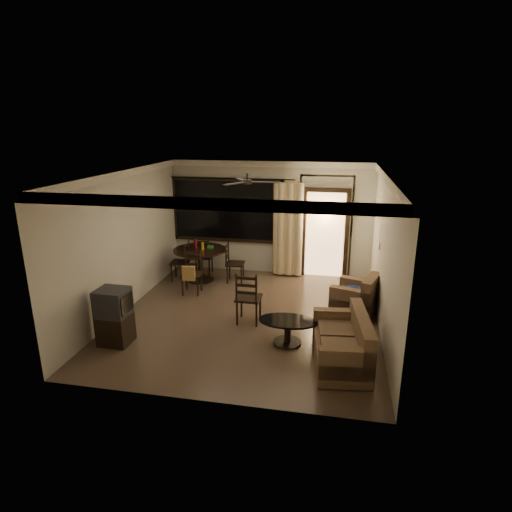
% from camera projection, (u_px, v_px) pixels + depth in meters
% --- Properties ---
extents(ground, '(5.50, 5.50, 0.00)m').
position_uv_depth(ground, '(248.00, 317.00, 8.44)').
color(ground, '#7F6651').
rests_on(ground, ground).
extents(room_shell, '(5.50, 6.70, 5.50)m').
position_uv_depth(room_shell, '(290.00, 210.00, 9.46)').
color(room_shell, beige).
rests_on(room_shell, ground).
extents(dining_table, '(1.26, 1.26, 1.01)m').
position_uv_depth(dining_table, '(200.00, 256.00, 10.25)').
color(dining_table, black).
rests_on(dining_table, ground).
extents(dining_chair_west, '(0.45, 0.45, 0.95)m').
position_uv_depth(dining_chair_west, '(181.00, 269.00, 10.37)').
color(dining_chair_west, black).
rests_on(dining_chair_west, ground).
extents(dining_chair_east, '(0.45, 0.45, 0.95)m').
position_uv_depth(dining_chair_east, '(235.00, 270.00, 10.26)').
color(dining_chair_east, black).
rests_on(dining_chair_east, ground).
extents(dining_chair_south, '(0.45, 0.51, 0.95)m').
position_uv_depth(dining_chair_south, '(192.00, 280.00, 9.53)').
color(dining_chair_south, black).
rests_on(dining_chair_south, ground).
extents(dining_chair_north, '(0.45, 0.45, 0.95)m').
position_uv_depth(dining_chair_north, '(204.00, 263.00, 10.80)').
color(dining_chair_north, black).
rests_on(dining_chair_north, ground).
extents(tv_cabinet, '(0.54, 0.48, 0.99)m').
position_uv_depth(tv_cabinet, '(114.00, 316.00, 7.30)').
color(tv_cabinet, black).
rests_on(tv_cabinet, ground).
extents(sofa, '(0.97, 1.58, 0.80)m').
position_uv_depth(sofa, '(345.00, 345.00, 6.70)').
color(sofa, '#43271F').
rests_on(sofa, ground).
extents(armchair, '(1.01, 1.01, 0.80)m').
position_uv_depth(armchair, '(357.00, 298.00, 8.47)').
color(armchair, '#43271F').
rests_on(armchair, ground).
extents(coffee_table, '(1.00, 0.60, 0.44)m').
position_uv_depth(coffee_table, '(288.00, 328.00, 7.34)').
color(coffee_table, black).
rests_on(coffee_table, ground).
extents(side_chair, '(0.46, 0.46, 1.04)m').
position_uv_depth(side_chair, '(249.00, 307.00, 8.13)').
color(side_chair, black).
rests_on(side_chair, ground).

